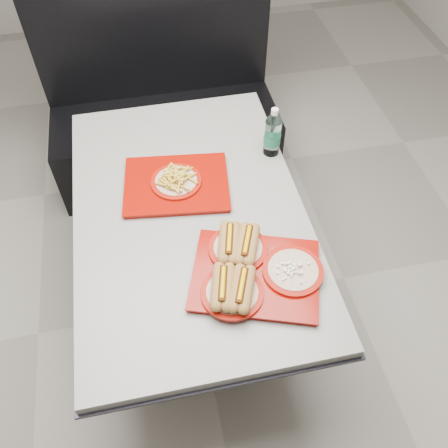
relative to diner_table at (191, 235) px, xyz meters
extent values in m
plane|color=gray|center=(0.00, 0.00, -0.58)|extent=(6.00, 6.00, 0.00)
cylinder|color=black|center=(0.00, 0.00, -0.56)|extent=(0.52, 0.52, 0.05)
cylinder|color=black|center=(0.00, 0.00, -0.20)|extent=(0.11, 0.11, 0.66)
cube|color=black|center=(0.00, 0.00, 0.12)|extent=(0.92, 1.42, 0.01)
cube|color=gray|center=(0.00, 0.00, 0.15)|extent=(0.90, 1.40, 0.04)
cube|color=black|center=(0.00, 1.02, -0.36)|extent=(1.30, 0.55, 0.45)
cube|color=black|center=(0.00, 1.26, 0.22)|extent=(1.30, 0.10, 1.10)
cube|color=#870B03|center=(0.18, -0.36, 0.17)|extent=(0.51, 0.45, 0.02)
cube|color=#870B03|center=(0.18, -0.36, 0.19)|extent=(0.53, 0.47, 0.01)
cylinder|color=#951004|center=(0.08, -0.42, 0.20)|extent=(0.21, 0.21, 0.01)
cylinder|color=beige|center=(0.08, -0.42, 0.20)|extent=(0.18, 0.18, 0.00)
cylinder|color=#951004|center=(0.14, -0.25, 0.20)|extent=(0.21, 0.21, 0.01)
cylinder|color=beige|center=(0.14, -0.25, 0.20)|extent=(0.18, 0.18, 0.00)
cylinder|color=#951004|center=(0.31, -0.38, 0.20)|extent=(0.21, 0.21, 0.01)
cylinder|color=beige|center=(0.31, -0.38, 0.20)|extent=(0.18, 0.18, 0.00)
cube|color=#870B03|center=(-0.03, 0.13, 0.17)|extent=(0.45, 0.37, 0.02)
cube|color=#870B03|center=(-0.03, 0.13, 0.19)|extent=(0.46, 0.38, 0.01)
cylinder|color=#951004|center=(-0.03, 0.13, 0.19)|extent=(0.21, 0.21, 0.01)
cylinder|color=beige|center=(-0.03, 0.13, 0.20)|extent=(0.17, 0.17, 0.00)
cylinder|color=silver|center=(0.41, 0.26, 0.25)|extent=(0.07, 0.07, 0.17)
cylinder|color=#196441|center=(0.41, 0.26, 0.24)|extent=(0.07, 0.07, 0.05)
cone|color=silver|center=(0.41, 0.26, 0.35)|extent=(0.07, 0.07, 0.04)
cylinder|color=silver|center=(0.41, 0.26, 0.38)|extent=(0.03, 0.03, 0.02)
camera|label=1|loc=(-0.11, -1.23, 1.58)|focal=38.00mm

